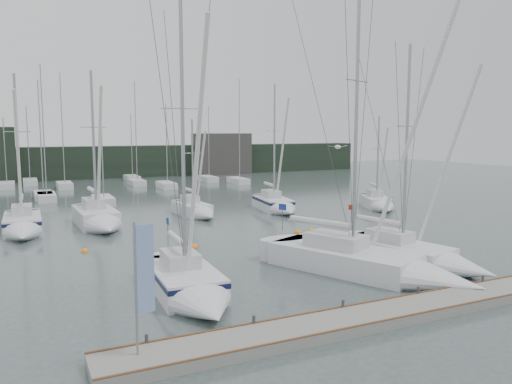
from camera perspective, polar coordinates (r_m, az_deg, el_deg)
ground at (r=25.42m, az=8.28°, el=-10.23°), size 160.00×160.00×0.00m
dock at (r=21.60m, az=15.84°, el=-13.03°), size 24.00×2.00×0.40m
far_treeline at (r=83.41m, az=-16.03°, el=3.34°), size 90.00×4.00×5.00m
far_building_right at (r=86.23m, az=-3.92°, el=4.38°), size 10.00×3.00×7.00m
mast_forest at (r=67.13m, az=-24.46°, el=0.41°), size 46.10×27.69×14.81m
sailboat_near_left at (r=22.61m, az=-7.32°, el=-10.90°), size 3.08×8.50×14.34m
sailboat_near_center at (r=26.52m, az=14.70°, el=-8.37°), size 7.63×11.63×17.09m
sailboat_near_right at (r=29.26m, az=18.82°, el=-7.20°), size 4.81×9.56×13.15m
sailboat_mid_a at (r=39.88m, az=-25.13°, el=-3.59°), size 2.64×7.86×12.39m
sailboat_mid_b at (r=40.22m, az=-17.46°, el=-3.13°), size 3.14×8.57×12.95m
sailboat_mid_c at (r=43.90m, az=-6.73°, el=-2.18°), size 2.65×6.69×9.17m
sailboat_mid_d at (r=46.37m, az=2.49°, el=-1.56°), size 3.50×8.00×12.54m
sailboat_mid_e at (r=49.15m, az=13.91°, el=-1.36°), size 4.85×7.28×9.57m
buoy_a at (r=32.62m, az=-7.11°, el=-6.33°), size 0.54×0.54×0.54m
buoy_b at (r=37.55m, az=6.28°, el=-4.54°), size 0.56×0.56×0.56m
buoy_c at (r=33.07m, az=-18.97°, el=-6.48°), size 0.46×0.46×0.46m
dock_banner at (r=16.37m, az=-12.91°, el=-9.37°), size 0.66×0.11×4.30m
seagull at (r=27.74m, az=9.31°, el=5.11°), size 1.07×0.53×0.22m
buoy_d at (r=37.02m, az=4.76°, el=-4.69°), size 0.51×0.51×0.51m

